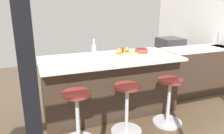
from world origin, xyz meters
TOP-DOWN VIEW (x-y plane):
  - ground_plane at (0.00, 0.00)m, footprint 6.88×6.88m
  - sink_cabinet at (-2.30, -0.09)m, footprint 2.20×0.60m
  - oven_range at (-2.29, -1.54)m, footprint 0.60×0.61m
  - kitchen_island at (0.03, 0.09)m, footprint 2.19×0.99m
  - stool_by_window at (-0.66, 0.76)m, footprint 0.44×0.44m
  - stool_middle at (0.03, 0.76)m, footprint 0.44×0.44m
  - stool_near_camera at (0.72, 0.76)m, footprint 0.44×0.44m
  - cutting_board at (-0.30, -0.02)m, footprint 0.36×0.24m
  - apple_green at (-0.34, -0.06)m, footprint 0.08×0.08m
  - apple_yellow at (-0.17, 0.01)m, footprint 0.08×0.08m
  - apple_red at (-0.24, -0.07)m, footprint 0.08×0.08m
  - water_bottle at (0.31, 0.17)m, footprint 0.06×0.06m
  - fruit_bowl at (-0.57, 0.02)m, footprint 0.22×0.22m

SIDE VIEW (x-z plane):
  - ground_plane at x=0.00m, z-range 0.00..0.00m
  - stool_by_window at x=-0.66m, z-range -0.02..0.70m
  - stool_middle at x=0.03m, z-range -0.02..0.70m
  - stool_near_camera at x=0.72m, z-range -0.02..0.70m
  - oven_range at x=-2.29m, z-range 0.00..0.90m
  - sink_cabinet at x=-2.30m, z-range -0.13..1.07m
  - kitchen_island at x=0.03m, z-range 0.01..0.96m
  - cutting_board at x=-0.30m, z-range 0.96..0.98m
  - fruit_bowl at x=-0.57m, z-range 0.96..1.03m
  - apple_green at x=-0.34m, z-range 0.98..1.05m
  - apple_yellow at x=-0.17m, z-range 0.98..1.06m
  - apple_red at x=-0.24m, z-range 0.98..1.06m
  - water_bottle at x=0.31m, z-range 0.93..1.24m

